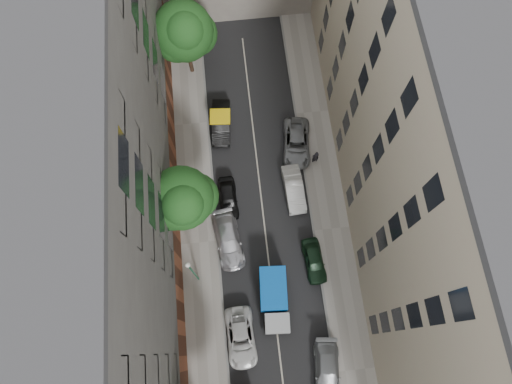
{
  "coord_description": "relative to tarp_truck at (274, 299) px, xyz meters",
  "views": [
    {
      "loc": [
        -1.77,
        -8.91,
        36.84
      ],
      "look_at": [
        -0.61,
        1.83,
        6.0
      ],
      "focal_mm": 32.0,
      "sensor_mm": 36.0,
      "label": 1
    }
  ],
  "objects": [
    {
      "name": "ground",
      "position": [
        -0.02,
        5.31,
        -1.25
      ],
      "size": [
        120.0,
        120.0,
        0.0
      ],
      "primitive_type": "plane",
      "color": "#4C4C49",
      "rests_on": "ground"
    },
    {
      "name": "road_surface",
      "position": [
        -0.02,
        5.31,
        -1.24
      ],
      "size": [
        8.0,
        44.0,
        0.02
      ],
      "primitive_type": "cube",
      "color": "black",
      "rests_on": "ground"
    },
    {
      "name": "sidewalk_left",
      "position": [
        -5.52,
        5.31,
        -1.18
      ],
      "size": [
        3.0,
        44.0,
        0.15
      ],
      "primitive_type": "cube",
      "color": "gray",
      "rests_on": "ground"
    },
    {
      "name": "sidewalk_right",
      "position": [
        5.48,
        5.31,
        -1.18
      ],
      "size": [
        3.0,
        44.0,
        0.15
      ],
      "primitive_type": "cube",
      "color": "gray",
      "rests_on": "ground"
    },
    {
      "name": "building_left",
      "position": [
        -11.02,
        5.31,
        8.75
      ],
      "size": [
        8.0,
        44.0,
        20.0
      ],
      "primitive_type": "cube",
      "color": "#494744",
      "rests_on": "ground"
    },
    {
      "name": "building_right",
      "position": [
        10.98,
        5.31,
        8.75
      ],
      "size": [
        8.0,
        44.0,
        20.0
      ],
      "primitive_type": "cube",
      "color": "tan",
      "rests_on": "ground"
    },
    {
      "name": "tarp_truck",
      "position": [
        0.0,
        0.0,
        0.0
      ],
      "size": [
        2.25,
        5.04,
        2.28
      ],
      "rotation": [
        0.0,
        0.0,
        -0.07
      ],
      "color": "black",
      "rests_on": "ground"
    },
    {
      "name": "car_left_2",
      "position": [
        -2.82,
        -2.49,
        -0.61
      ],
      "size": [
        2.26,
        4.68,
        1.28
      ],
      "primitive_type": "imported",
      "rotation": [
        0.0,
        0.0,
        0.03
      ],
      "color": "silver",
      "rests_on": "ground"
    },
    {
      "name": "car_left_3",
      "position": [
        -3.11,
        5.11,
        -0.53
      ],
      "size": [
        2.64,
        5.22,
        1.45
      ],
      "primitive_type": "imported",
      "rotation": [
        0.0,
        0.0,
        0.12
      ],
      "color": "silver",
      "rests_on": "ground"
    },
    {
      "name": "car_left_4",
      "position": [
        -2.82,
        8.71,
        -0.6
      ],
      "size": [
        1.67,
        3.88,
        1.3
      ],
      "primitive_type": "imported",
      "rotation": [
        0.0,
        0.0,
        0.03
      ],
      "color": "black",
      "rests_on": "ground"
    },
    {
      "name": "car_left_5",
      "position": [
        -2.82,
        15.75,
        -0.51
      ],
      "size": [
        1.97,
        4.66,
        1.5
      ],
      "primitive_type": "imported",
      "rotation": [
        0.0,
        0.0,
        -0.09
      ],
      "color": "black",
      "rests_on": "ground"
    },
    {
      "name": "car_right_1",
      "position": [
        3.3,
        -5.49,
        -0.58
      ],
      "size": [
        2.41,
        4.83,
        1.35
      ],
      "primitive_type": "imported",
      "rotation": [
        0.0,
        0.0,
        -0.11
      ],
      "color": "slate",
      "rests_on": "ground"
    },
    {
      "name": "car_right_2",
      "position": [
        3.58,
        2.71,
        -0.61
      ],
      "size": [
        1.79,
        3.88,
        1.29
      ],
      "primitive_type": "imported",
      "rotation": [
        0.0,
        0.0,
        0.07
      ],
      "color": "black",
      "rests_on": "ground"
    },
    {
      "name": "car_right_3",
      "position": [
        2.78,
        8.91,
        -0.55
      ],
      "size": [
        1.72,
        4.35,
        1.41
      ],
      "primitive_type": "imported",
      "rotation": [
        0.0,
        0.0,
        0.05
      ],
      "color": "silver",
      "rests_on": "ground"
    },
    {
      "name": "car_right_4",
      "position": [
        3.58,
        13.11,
        -0.57
      ],
      "size": [
        2.85,
        5.15,
        1.36
      ],
      "primitive_type": "imported",
      "rotation": [
        0.0,
        0.0,
        -0.12
      ],
      "color": "gray",
      "rests_on": "ground"
    },
    {
      "name": "tree_mid",
      "position": [
        -5.86,
        7.08,
        4.76
      ],
      "size": [
        4.98,
        4.66,
        8.64
      ],
      "color": "#382619",
      "rests_on": "sidewalk_left"
    },
    {
      "name": "tree_far",
      "position": [
        -4.98,
        21.78,
        4.31
      ],
      "size": [
        5.33,
        5.06,
        8.22
      ],
      "color": "#382619",
      "rests_on": "sidewalk_left"
    },
    {
      "name": "lamp_post",
      "position": [
        -5.77,
        2.34,
        2.82
      ],
      "size": [
        0.36,
        0.36,
        6.36
      ],
      "color": "#1B5F3C",
      "rests_on": "sidewalk_left"
    },
    {
      "name": "pedestrian",
      "position": [
        4.97,
        11.48,
        -0.23
      ],
      "size": [
        0.71,
        0.53,
        1.75
      ],
      "primitive_type": "imported",
      "rotation": [
        0.0,
        0.0,
        3.33
      ],
      "color": "black",
      "rests_on": "sidewalk_right"
    }
  ]
}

